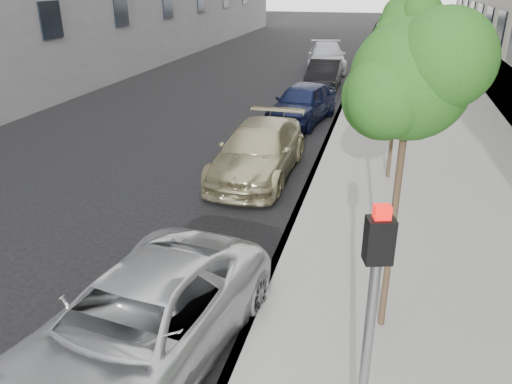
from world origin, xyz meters
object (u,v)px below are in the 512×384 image
at_px(tree_far, 402,15).
at_px(sedan_black, 324,75).
at_px(tree_mid, 405,27).
at_px(sedan_blue, 302,103).
at_px(minivan, 138,326).
at_px(tree_near, 413,80).
at_px(signal_pole, 370,325).
at_px(suv, 259,151).
at_px(sedan_rear, 326,57).

bearing_deg(tree_far, sedan_black, 121.70).
bearing_deg(tree_mid, sedan_black, 105.64).
relative_size(tree_far, sedan_blue, 1.05).
bearing_deg(minivan, tree_near, 34.20).
relative_size(tree_near, signal_pole, 1.45).
height_order(tree_mid, sedan_blue, tree_mid).
bearing_deg(suv, sedan_blue, 88.51).
relative_size(tree_mid, sedan_black, 1.10).
relative_size(signal_pole, sedan_black, 0.76).
relative_size(suv, sedan_black, 1.15).
bearing_deg(tree_mid, tree_far, 90.00).
xyz_separation_m(minivan, sedan_blue, (0.00, 13.57, 0.05)).
bearing_deg(suv, sedan_black, 89.72).
height_order(tree_mid, suv, tree_mid).
relative_size(suv, sedan_rear, 0.91).
height_order(sedan_black, sedan_rear, sedan_rear).
bearing_deg(tree_mid, tree_near, -90.00).
relative_size(minivan, suv, 1.01).
distance_m(sedan_blue, sedan_rear, 11.90).
xyz_separation_m(tree_near, suv, (-3.56, 6.10, -3.24)).
height_order(suv, sedan_rear, sedan_rear).
bearing_deg(minivan, signal_pole, -12.02).
xyz_separation_m(minivan, sedan_black, (0.00, 20.02, 0.01)).
distance_m(signal_pole, sedan_rear, 26.87).
xyz_separation_m(minivan, sedan_rear, (-0.58, 25.46, 0.09)).
distance_m(suv, sedan_rear, 17.72).
bearing_deg(tree_near, tree_far, 90.00).
relative_size(tree_far, sedan_rear, 0.85).
height_order(tree_near, sedan_black, tree_near).
height_order(tree_mid, signal_pole, tree_mid).
xyz_separation_m(signal_pole, sedan_black, (-3.08, 21.15, -1.46)).
distance_m(tree_near, tree_far, 13.00).
bearing_deg(sedan_black, suv, -91.92).
relative_size(signal_pole, sedan_blue, 0.75).
height_order(suv, sedan_blue, sedan_blue).
height_order(tree_far, minivan, tree_far).
relative_size(tree_mid, sedan_rear, 0.88).
bearing_deg(sedan_rear, minivan, -97.48).
height_order(tree_near, signal_pole, tree_near).
xyz_separation_m(tree_near, signal_pole, (-0.25, -2.76, -1.78)).
bearing_deg(tree_far, suv, -117.31).
bearing_deg(sedan_rear, tree_mid, -86.07).
height_order(tree_near, minivan, tree_near).
distance_m(tree_near, sedan_rear, 24.35).
xyz_separation_m(suv, sedan_black, (0.24, 12.29, -0.01)).
bearing_deg(sedan_blue, sedan_rear, 102.60).
xyz_separation_m(tree_mid, sedan_blue, (-3.33, 5.43, -3.30)).
height_order(signal_pole, sedan_blue, signal_pole).
bearing_deg(tree_far, sedan_rear, 109.85).
height_order(tree_near, sedan_blue, tree_near).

